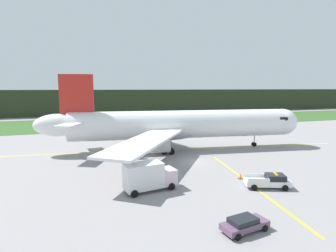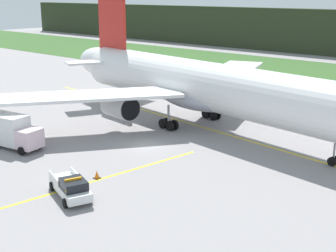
{
  "view_description": "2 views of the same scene",
  "coord_description": "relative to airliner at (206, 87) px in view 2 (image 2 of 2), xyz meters",
  "views": [
    {
      "loc": [
        -17.32,
        -40.78,
        12.76
      ],
      "look_at": [
        -1.41,
        10.25,
        4.94
      ],
      "focal_mm": 28.2,
      "sensor_mm": 36.0,
      "label": 1
    },
    {
      "loc": [
        34.26,
        -35.14,
        16.11
      ],
      "look_at": [
        3.47,
        -0.55,
        3.02
      ],
      "focal_mm": 50.93,
      "sensor_mm": 36.0,
      "label": 2
    }
  ],
  "objects": [
    {
      "name": "ground",
      "position": [
        -0.32,
        -9.8,
        -5.1
      ],
      "size": [
        320.0,
        320.0,
        0.0
      ],
      "primitive_type": "plane",
      "color": "gray"
    },
    {
      "name": "taxiway_centerline_main",
      "position": [
        0.65,
        -0.08,
        -5.1
      ],
      "size": [
        69.67,
        9.35,
        0.01
      ],
      "primitive_type": "cube",
      "rotation": [
        0.0,
        0.0,
        -0.13
      ],
      "color": "yellow",
      "rests_on": "ground"
    },
    {
      "name": "taxiway_centerline_spur",
      "position": [
        2.9,
        -21.39,
        -5.1
      ],
      "size": [
        3.77,
        26.77,
        0.01
      ],
      "primitive_type": "cube",
      "rotation": [
        0.0,
        0.0,
        -1.7
      ],
      "color": "yellow",
      "rests_on": "ground"
    },
    {
      "name": "airliner",
      "position": [
        0.0,
        0.0,
        0.0
      ],
      "size": [
        54.64,
        47.38,
        15.25
      ],
      "color": "white",
      "rests_on": "ground"
    },
    {
      "name": "ops_pickup_truck",
      "position": [
        4.36,
        -23.53,
        -4.2
      ],
      "size": [
        5.92,
        3.74,
        1.94
      ],
      "color": "white",
      "rests_on": "ground"
    },
    {
      "name": "catering_truck",
      "position": [
        -10.6,
        -19.81,
        -3.23
      ],
      "size": [
        6.91,
        3.67,
        3.74
      ],
      "color": "silver",
      "rests_on": "ground"
    },
    {
      "name": "apron_cone",
      "position": [
        2.76,
        -19.48,
        -4.74
      ],
      "size": [
        0.59,
        0.59,
        0.74
      ],
      "color": "black",
      "rests_on": "ground"
    }
  ]
}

